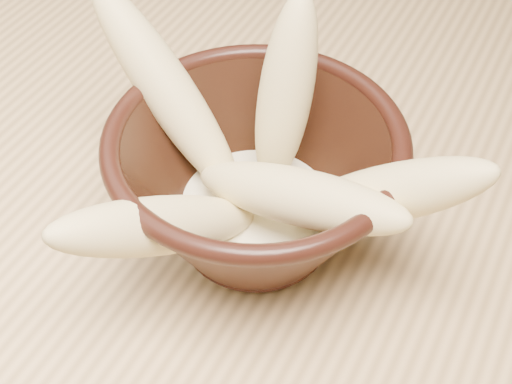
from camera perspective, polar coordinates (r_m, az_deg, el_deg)
table at (r=0.71m, az=-3.47°, el=1.29°), size 1.20×0.80×0.75m
bowl at (r=0.50m, az=-0.00°, el=0.75°), size 0.21×0.21×0.11m
milk_puddle at (r=0.52m, az=-0.00°, el=-1.35°), size 0.12×0.12×0.02m
banana_upright at (r=0.50m, az=2.38°, el=7.86°), size 0.04×0.08×0.15m
banana_left at (r=0.52m, az=-7.15°, el=8.13°), size 0.16×0.08×0.15m
banana_right at (r=0.46m, az=10.05°, el=-0.25°), size 0.15×0.04×0.13m
banana_across at (r=0.46m, az=3.27°, el=-0.36°), size 0.17×0.06×0.09m
banana_front at (r=0.45m, az=-7.63°, el=-2.66°), size 0.10×0.16×0.12m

